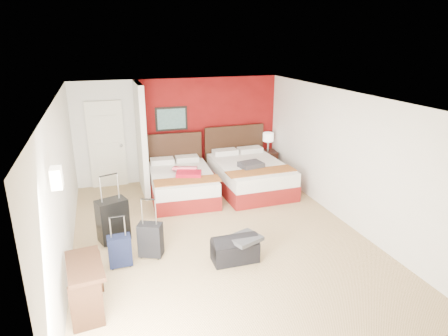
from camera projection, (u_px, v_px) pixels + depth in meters
name	position (u px, v px, depth m)	size (l,w,h in m)	color
ground	(218.00, 235.00, 7.09)	(6.50, 6.50, 0.00)	tan
room_walls	(127.00, 155.00, 7.57)	(5.02, 6.52, 2.50)	silver
red_accent_panel	(209.00, 128.00, 9.83)	(3.50, 0.04, 2.50)	maroon
partition_wall	(141.00, 139.00, 8.76)	(0.12, 1.20, 2.50)	silver
entry_door	(107.00, 145.00, 9.15)	(0.82, 0.06, 2.05)	silver
bed_left	(182.00, 185.00, 8.72)	(1.36, 1.94, 0.58)	white
bed_right	(250.00, 176.00, 9.16)	(1.51, 2.15, 0.65)	silver
red_suitcase_open	(187.00, 171.00, 8.56)	(0.53, 0.74, 0.09)	red
jacket_bundle	(251.00, 165.00, 8.74)	(0.50, 0.40, 0.12)	#38373C
nightstand	(267.00, 163.00, 10.20)	(0.44, 0.44, 0.62)	black
table_lamp	(268.00, 142.00, 10.02)	(0.27, 0.27, 0.48)	white
suitcase_black	(113.00, 222.00, 6.78)	(0.50, 0.31, 0.75)	black
suitcase_charcoal	(151.00, 241.00, 6.33)	(0.38, 0.23, 0.56)	black
suitcase_navy	(120.00, 252.00, 6.07)	(0.35, 0.22, 0.49)	black
duffel_bag	(235.00, 250.00, 6.24)	(0.73, 0.39, 0.37)	black
jacket_draped	(245.00, 238.00, 6.17)	(0.48, 0.40, 0.06)	#393A3E
desk	(87.00, 288.00, 5.03)	(0.43, 0.85, 0.71)	black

